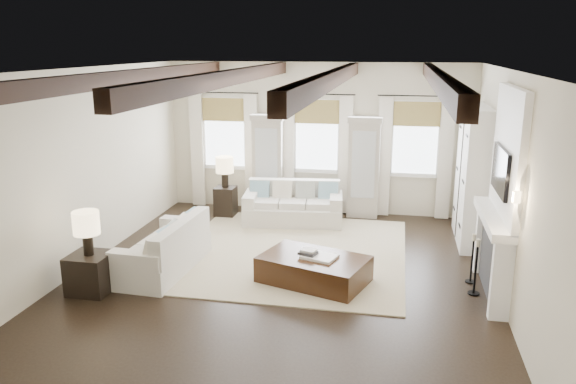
% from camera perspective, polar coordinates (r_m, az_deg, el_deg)
% --- Properties ---
extents(ground, '(7.50, 7.50, 0.00)m').
position_cam_1_polar(ground, '(8.95, -0.67, -8.59)').
color(ground, black).
rests_on(ground, ground).
extents(room_shell, '(6.54, 7.54, 3.22)m').
position_cam_1_polar(room_shell, '(9.14, 5.06, 4.25)').
color(room_shell, beige).
rests_on(room_shell, ground).
extents(area_rug, '(3.93, 4.22, 0.02)m').
position_cam_1_polar(area_rug, '(9.93, 0.34, -6.10)').
color(area_rug, '#B8AA8B').
rests_on(area_rug, ground).
extents(sofa_back, '(2.07, 1.11, 0.85)m').
position_cam_1_polar(sofa_back, '(11.46, 0.54, -1.50)').
color(sofa_back, silver).
rests_on(sofa_back, ground).
extents(sofa_left, '(0.98, 2.00, 0.84)m').
position_cam_1_polar(sofa_left, '(9.28, -12.24, -5.82)').
color(sofa_left, silver).
rests_on(sofa_left, ground).
extents(ottoman, '(1.80, 1.42, 0.41)m').
position_cam_1_polar(ottoman, '(8.68, 2.64, -7.88)').
color(ottoman, black).
rests_on(ottoman, ground).
extents(tray, '(0.59, 0.52, 0.04)m').
position_cam_1_polar(tray, '(8.57, 3.21, -6.57)').
color(tray, white).
rests_on(tray, ottoman).
extents(book_lower, '(0.31, 0.27, 0.04)m').
position_cam_1_polar(book_lower, '(8.59, 2.05, -6.22)').
color(book_lower, '#262628').
rests_on(book_lower, tray).
extents(book_upper, '(0.26, 0.23, 0.03)m').
position_cam_1_polar(book_upper, '(8.60, 2.12, -5.95)').
color(book_upper, beige).
rests_on(book_upper, book_lower).
extents(side_table_front, '(0.58, 0.58, 0.58)m').
position_cam_1_polar(side_table_front, '(8.83, -19.40, -7.77)').
color(side_table_front, black).
rests_on(side_table_front, ground).
extents(lamp_front, '(0.38, 0.38, 0.65)m').
position_cam_1_polar(lamp_front, '(8.58, -19.81, -3.22)').
color(lamp_front, black).
rests_on(lamp_front, side_table_front).
extents(side_table_back, '(0.42, 0.42, 0.63)m').
position_cam_1_polar(side_table_back, '(12.01, -6.35, -0.95)').
color(side_table_back, black).
rests_on(side_table_back, ground).
extents(lamp_back, '(0.38, 0.38, 0.65)m').
position_cam_1_polar(lamp_back, '(11.83, -6.45, 2.58)').
color(lamp_back, black).
rests_on(lamp_back, side_table_back).
extents(candlestick_near, '(0.17, 0.17, 0.85)m').
position_cam_1_polar(candlestick_near, '(8.66, 18.51, -7.68)').
color(candlestick_near, black).
rests_on(candlestick_near, ground).
extents(candlestick_far, '(0.16, 0.16, 0.78)m').
position_cam_1_polar(candlestick_far, '(9.07, 18.18, -6.82)').
color(candlestick_far, black).
rests_on(candlestick_far, ground).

